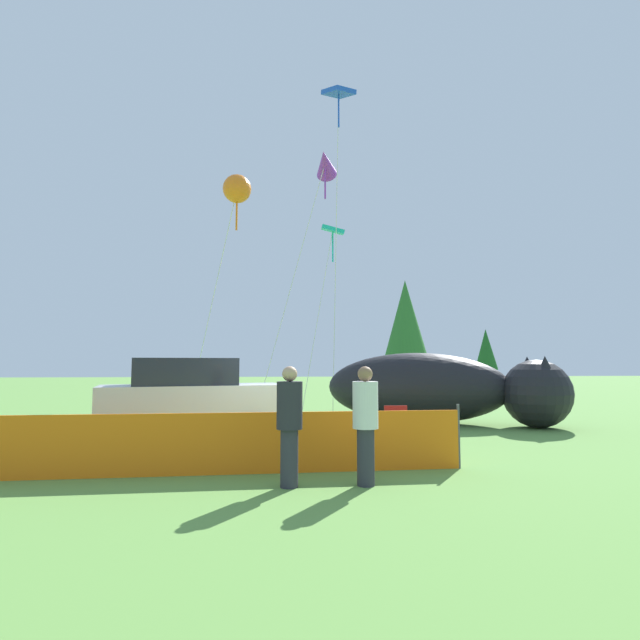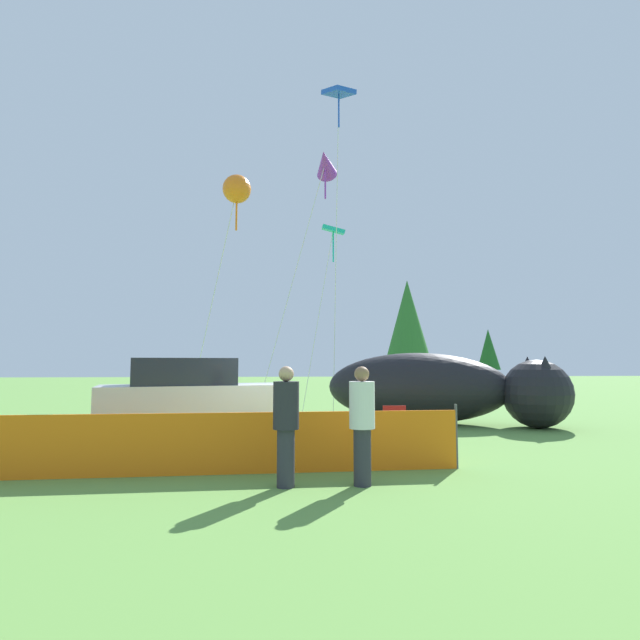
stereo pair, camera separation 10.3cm
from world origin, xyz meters
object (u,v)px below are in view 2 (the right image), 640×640
(folding_chair, at_px, (396,424))
(kite_blue_box, at_px, (339,101))
(spectator_in_yellow_shirt, at_px, (286,421))
(kite_purple_delta, at_px, (325,164))
(parked_car, at_px, (191,400))
(kite_orange_flower, at_px, (237,190))
(inflatable_cat, at_px, (437,391))
(kite_teal_diamond, at_px, (333,233))
(spectator_in_black_shirt, at_px, (362,420))

(folding_chair, relative_size, kite_blue_box, 0.08)
(spectator_in_yellow_shirt, xyz_separation_m, kite_purple_delta, (1.57, 9.25, 7.93))
(parked_car, distance_m, kite_purple_delta, 9.89)
(kite_orange_flower, bearing_deg, inflatable_cat, 2.57)
(folding_chair, height_order, inflatable_cat, inflatable_cat)
(spectator_in_yellow_shirt, relative_size, kite_blue_box, 0.16)
(kite_teal_diamond, bearing_deg, spectator_in_yellow_shirt, -100.39)
(inflatable_cat, height_order, spectator_in_black_shirt, inflatable_cat)
(inflatable_cat, bearing_deg, kite_blue_box, 179.71)
(parked_car, relative_size, kite_purple_delta, 0.48)
(inflatable_cat, height_order, spectator_in_yellow_shirt, inflatable_cat)
(folding_chair, bearing_deg, kite_blue_box, -174.68)
(folding_chair, distance_m, inflatable_cat, 5.02)
(spectator_in_black_shirt, height_order, spectator_in_yellow_shirt, spectator_in_yellow_shirt)
(spectator_in_black_shirt, bearing_deg, spectator_in_yellow_shirt, 179.17)
(spectator_in_black_shirt, relative_size, kite_teal_diamond, 0.25)
(folding_chair, height_order, spectator_in_black_shirt, spectator_in_black_shirt)
(parked_car, bearing_deg, kite_orange_flower, 59.03)
(parked_car, relative_size, kite_teal_diamond, 0.62)
(kite_purple_delta, bearing_deg, folding_chair, -80.88)
(inflatable_cat, relative_size, kite_blue_box, 0.62)
(inflatable_cat, distance_m, spectator_in_yellow_shirt, 9.06)
(parked_car, height_order, spectator_in_yellow_shirt, parked_car)
(folding_chair, xyz_separation_m, inflatable_cat, (2.42, 4.37, 0.49))
(inflatable_cat, bearing_deg, spectator_in_black_shirt, -89.91)
(kite_orange_flower, bearing_deg, folding_chair, -46.25)
(kite_teal_diamond, bearing_deg, parked_car, -122.53)
(spectator_in_yellow_shirt, bearing_deg, folding_chair, 51.87)
(parked_car, height_order, spectator_in_black_shirt, parked_car)
(kite_purple_delta, bearing_deg, kite_blue_box, -21.88)
(folding_chair, xyz_separation_m, spectator_in_yellow_shirt, (-2.53, -3.23, 0.47))
(kite_blue_box, relative_size, kite_teal_diamond, 1.58)
(spectator_in_yellow_shirt, height_order, kite_teal_diamond, kite_teal_diamond)
(folding_chair, bearing_deg, kite_teal_diamond, -176.58)
(spectator_in_black_shirt, distance_m, kite_teal_diamond, 13.03)
(kite_blue_box, height_order, kite_orange_flower, kite_blue_box)
(inflatable_cat, xyz_separation_m, kite_purple_delta, (-3.39, 1.65, 7.91))
(kite_teal_diamond, relative_size, kite_orange_flower, 0.97)
(parked_car, xyz_separation_m, folding_chair, (4.74, -1.49, -0.47))
(parked_car, bearing_deg, inflatable_cat, 8.74)
(parked_car, distance_m, inflatable_cat, 7.72)
(kite_purple_delta, height_order, kite_orange_flower, kite_purple_delta)
(spectator_in_black_shirt, distance_m, kite_orange_flower, 9.94)
(folding_chair, height_order, spectator_in_yellow_shirt, spectator_in_yellow_shirt)
(kite_blue_box, bearing_deg, parked_car, -134.37)
(parked_car, bearing_deg, kite_purple_delta, 37.06)
(kite_teal_diamond, xyz_separation_m, kite_orange_flower, (-3.48, -4.17, 0.16))
(spectator_in_black_shirt, xyz_separation_m, kite_blue_box, (0.85, 9.07, 10.22))
(parked_car, relative_size, spectator_in_black_shirt, 2.52)
(inflatable_cat, height_order, kite_orange_flower, kite_orange_flower)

